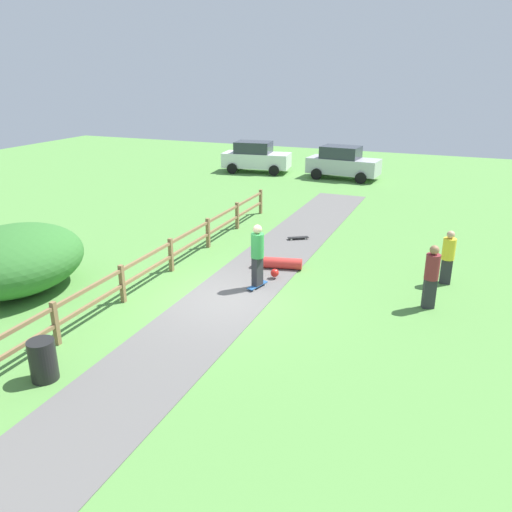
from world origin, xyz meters
The scene contains 12 objects.
ground_plane centered at (0.00, 0.00, 0.00)m, with size 60.00×60.00×0.00m, color #568E42.
asphalt_path centered at (0.00, 0.00, 0.01)m, with size 2.40×28.00×0.02m, color #605E5B.
wooden_fence centered at (-2.60, 0.00, 0.67)m, with size 0.12×18.12×1.10m.
bush_large centered at (-5.97, -1.76, 0.96)m, with size 3.54×4.25×1.92m, color #33702D.
trash_bin centered at (-1.80, -5.11, 0.45)m, with size 0.56×0.56×0.90m, color black.
skater_riding centered at (0.50, 1.05, 1.11)m, with size 0.46×0.82×1.94m.
skater_fallen centered at (0.54, 2.71, 0.20)m, with size 1.59×1.35×0.36m.
skateboard_loose centered at (0.18, 5.95, 0.09)m, with size 0.78×0.60×0.08m.
bystander_yellow centered at (5.64, 3.57, 0.92)m, with size 0.41×0.41×1.67m.
bystander_maroon centered at (5.32, 1.59, 0.99)m, with size 0.49×0.49×1.80m.
parked_car_white centered at (-6.67, 18.27, 0.96)m, with size 4.38×2.41×1.92m.
parked_car_silver centered at (-1.07, 18.28, 0.96)m, with size 4.32×2.26×1.92m.
Camera 1 is at (5.85, -12.02, 6.12)m, focal length 36.11 mm.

